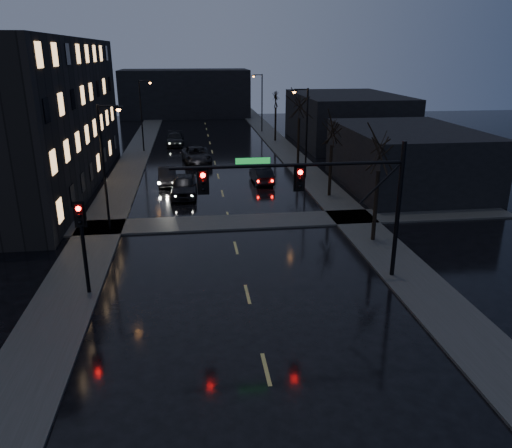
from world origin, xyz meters
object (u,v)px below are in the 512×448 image
object	(u,v)px
oncoming_car_b	(167,176)
oncoming_car_d	(175,139)
oncoming_car_a	(184,186)
oncoming_car_c	(197,155)
lead_car	(262,175)

from	to	relation	value
oncoming_car_b	oncoming_car_d	bearing A→B (deg)	87.22
oncoming_car_d	oncoming_car_a	bearing A→B (deg)	-87.62
oncoming_car_a	oncoming_car_c	xyz separation A→B (m)	(1.23, 12.55, -0.04)
oncoming_car_c	lead_car	distance (m)	10.68
oncoming_car_b	oncoming_car_c	distance (m)	8.90
oncoming_car_c	lead_car	size ratio (longest dim) A/B	1.36
oncoming_car_a	lead_car	distance (m)	7.55
oncoming_car_a	oncoming_car_b	size ratio (longest dim) A/B	1.16
lead_car	oncoming_car_b	bearing A→B (deg)	-7.88
oncoming_car_b	oncoming_car_c	bearing A→B (deg)	70.33
oncoming_car_a	oncoming_car_d	distance (m)	23.28
oncoming_car_a	oncoming_car_c	bearing A→B (deg)	86.09
oncoming_car_a	lead_car	xyz separation A→B (m)	(6.74, 3.40, -0.14)
oncoming_car_a	oncoming_car_b	bearing A→B (deg)	111.48
oncoming_car_c	oncoming_car_b	bearing A→B (deg)	-112.59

